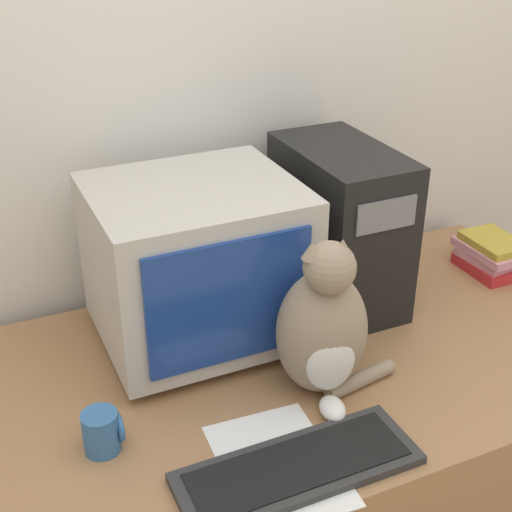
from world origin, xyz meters
name	(u,v)px	position (x,y,z in m)	size (l,w,h in m)	color
wall_back	(234,95)	(0.00, 0.91, 1.25)	(7.00, 0.05, 2.50)	silver
desk	(312,474)	(0.00, 0.42, 0.38)	(1.49, 0.84, 0.77)	#9E7047
crt_monitor	(197,263)	(-0.23, 0.60, 0.96)	(0.45, 0.41, 0.38)	#BCB7AD
computer_tower	(339,226)	(0.16, 0.63, 0.97)	(0.22, 0.39, 0.41)	black
keyboard	(298,468)	(-0.22, 0.11, 0.78)	(0.46, 0.16, 0.02)	#2D2D2D
cat	(324,329)	(-0.06, 0.30, 0.92)	(0.28, 0.24, 0.37)	gray
book_stack	(492,254)	(0.63, 0.57, 0.82)	(0.16, 0.19, 0.10)	red
pen	(249,454)	(-0.28, 0.18, 0.77)	(0.15, 0.03, 0.01)	navy
paper_sheet	(278,465)	(-0.24, 0.14, 0.77)	(0.23, 0.31, 0.00)	white
mug	(103,431)	(-0.53, 0.31, 0.81)	(0.08, 0.07, 0.09)	#33669E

